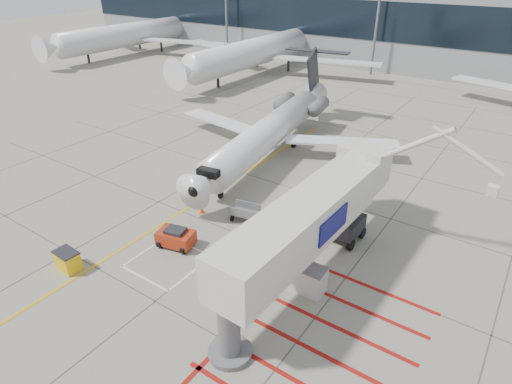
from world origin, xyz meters
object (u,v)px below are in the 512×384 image
Objects in this scene: regional_jet at (259,124)px; pushback_tug at (176,237)px; jet_bridge at (301,232)px; spill_bin at (68,260)px.

regional_jet is 14.44m from pushback_tug.
jet_bridge is (11.37, -12.55, -0.28)m from regional_jet.
pushback_tug is 6.72m from spill_bin.
pushback_tug reaches higher than spill_bin.
regional_jet reaches higher than spill_bin.
spill_bin is at bearing -149.36° from jet_bridge.
regional_jet is 19.67m from spill_bin.
pushback_tug is at bearing 58.68° from spill_bin.
jet_bridge is 7.79× the size of pushback_tug.
pushback_tug is (2.72, -13.79, -3.29)m from regional_jet.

